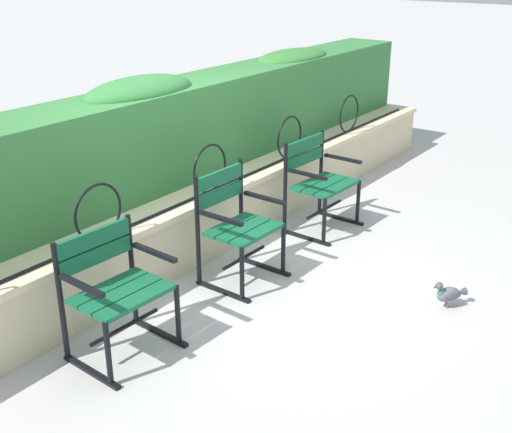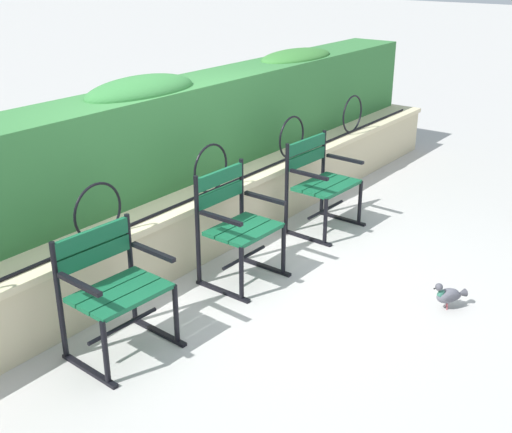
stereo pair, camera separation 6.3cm
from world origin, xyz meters
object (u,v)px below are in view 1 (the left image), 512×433
pigeon_near_chairs (449,294)px  park_chair_right (318,181)px  park_chair_left (114,288)px  park_chair_centre (236,223)px

pigeon_near_chairs → park_chair_right: bearing=65.2°
park_chair_left → park_chair_right: (2.52, 0.01, 0.01)m
park_chair_left → park_chair_right: park_chair_right is taller
park_chair_left → pigeon_near_chairs: (1.80, -1.55, -0.35)m
park_chair_right → pigeon_near_chairs: 1.76m
park_chair_left → park_chair_centre: (1.26, -0.01, 0.01)m
pigeon_near_chairs → park_chair_left: bearing=139.2°
park_chair_left → pigeon_near_chairs: size_ratio=3.11×
park_chair_centre → pigeon_near_chairs: (0.54, -1.55, -0.36)m
park_chair_centre → park_chair_right: 1.26m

